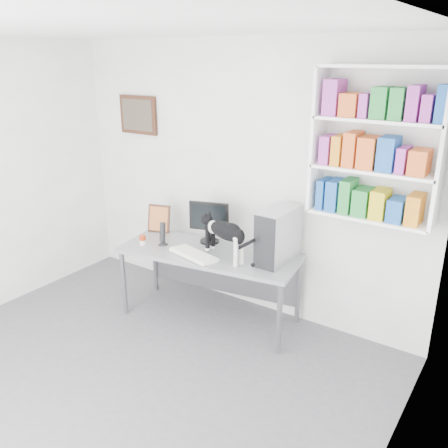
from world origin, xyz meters
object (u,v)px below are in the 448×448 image
object	(u,v)px
bookshelf	(376,146)
leaning_print	(159,218)
soup_can	(143,240)
desk	(210,285)
cat	(225,240)
pc_tower	(278,235)
keyboard	(194,254)
speaker	(163,233)
monitor	(209,222)

from	to	relation	value
bookshelf	leaning_print	size ratio (longest dim) A/B	4.05
bookshelf	soup_can	size ratio (longest dim) A/B	13.05
leaning_print	desk	bearing A→B (deg)	-28.30
cat	pc_tower	bearing A→B (deg)	43.85
pc_tower	cat	size ratio (longest dim) A/B	0.80
keyboard	cat	world-z (taller)	cat
desk	keyboard	distance (m)	0.43
speaker	leaning_print	world-z (taller)	leaning_print
pc_tower	leaning_print	bearing A→B (deg)	-177.80
monitor	leaning_print	xyz separation A→B (m)	(-0.62, -0.05, -0.06)
speaker	desk	bearing A→B (deg)	0.03
monitor	leaning_print	size ratio (longest dim) A/B	1.42
leaning_print	soup_can	world-z (taller)	leaning_print
desk	pc_tower	size ratio (longest dim) A/B	3.49
pc_tower	desk	bearing A→B (deg)	-163.70
bookshelf	speaker	bearing A→B (deg)	-165.78
desk	keyboard	world-z (taller)	keyboard
pc_tower	speaker	world-z (taller)	pc_tower
keyboard	leaning_print	distance (m)	0.80
pc_tower	soup_can	distance (m)	1.38
desk	pc_tower	world-z (taller)	pc_tower
pc_tower	keyboard	bearing A→B (deg)	-152.27
desk	monitor	size ratio (longest dim) A/B	4.05
desk	bookshelf	bearing A→B (deg)	5.07
speaker	leaning_print	distance (m)	0.39
pc_tower	soup_can	size ratio (longest dim) A/B	5.29
pc_tower	leaning_print	distance (m)	1.42
cat	speaker	bearing A→B (deg)	-163.08
leaning_print	keyboard	bearing A→B (deg)	-41.84
bookshelf	cat	world-z (taller)	bookshelf
keyboard	cat	distance (m)	0.35
bookshelf	leaning_print	xyz separation A→B (m)	(-2.16, -0.21, -0.97)
monitor	leaning_print	world-z (taller)	monitor
monitor	leaning_print	distance (m)	0.63
bookshelf	pc_tower	bearing A→B (deg)	-166.35
bookshelf	desk	bearing A→B (deg)	-165.59
bookshelf	pc_tower	distance (m)	1.16
monitor	bookshelf	bearing A→B (deg)	-12.52
pc_tower	leaning_print	xyz separation A→B (m)	(-1.42, -0.03, -0.10)
leaning_print	cat	xyz separation A→B (m)	(1.00, -0.22, 0.04)
monitor	pc_tower	world-z (taller)	pc_tower
cat	bookshelf	bearing A→B (deg)	33.35
bookshelf	speaker	distance (m)	2.18
bookshelf	desk	size ratio (longest dim) A/B	0.71
keyboard	cat	size ratio (longest dim) A/B	0.80
monitor	pc_tower	distance (m)	0.80
leaning_print	bookshelf	bearing A→B (deg)	-11.79
pc_tower	speaker	size ratio (longest dim) A/B	2.07
keyboard	pc_tower	world-z (taller)	pc_tower
desk	keyboard	xyz separation A→B (m)	(-0.05, -0.18, 0.38)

